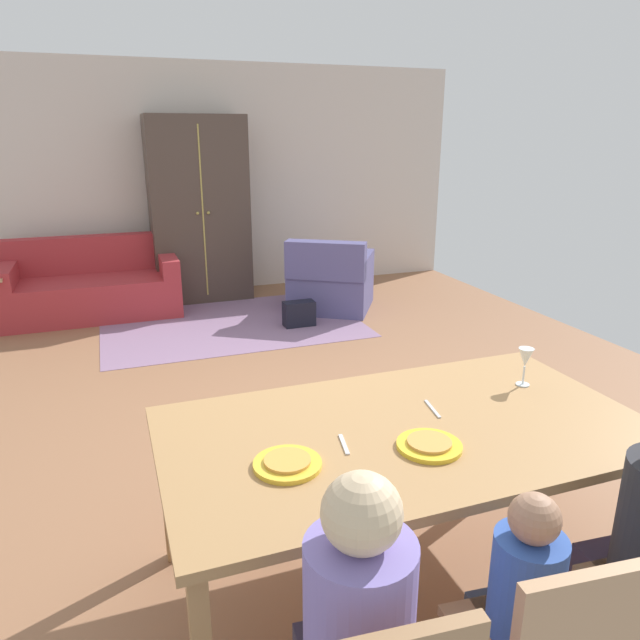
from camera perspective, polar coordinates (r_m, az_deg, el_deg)
ground_plane at (r=4.61m, az=-3.54°, el=-6.80°), size 6.47×6.46×0.02m
back_wall at (r=7.42m, az=-11.20°, el=13.15°), size 6.47×0.10×2.70m
dining_table at (r=2.49m, az=8.37°, el=-11.44°), size 1.99×1.09×0.76m
plate_near_man at (r=2.17m, az=-3.18°, el=-13.82°), size 0.25×0.25×0.02m
pizza_near_man at (r=2.17m, az=-3.19°, el=-13.48°), size 0.17×0.17×0.01m
plate_near_child at (r=2.32m, az=10.57°, el=-11.92°), size 0.25×0.25×0.02m
pizza_near_child at (r=2.31m, az=10.60°, el=-11.60°), size 0.17×0.17×0.01m
wine_glass at (r=2.92m, az=19.35°, el=-3.61°), size 0.07×0.07×0.19m
fork at (r=2.30m, az=2.34°, el=-11.99°), size 0.04×0.15×0.01m
knife at (r=2.62m, az=10.88°, el=-8.48°), size 0.04×0.17×0.01m
person_child at (r=2.16m, az=18.36°, el=-26.37°), size 0.22×0.30×0.92m
area_rug at (r=6.18m, az=-8.58°, el=-0.34°), size 2.60×1.80×0.01m
couch at (r=6.83m, az=-21.24°, el=2.97°), size 1.79×0.86×0.82m
armchair at (r=6.55m, az=1.04°, el=3.75°), size 1.18×1.18×0.82m
armoire at (r=7.05m, az=-11.69°, el=10.44°), size 1.10×0.59×2.10m
handbag at (r=6.02m, az=-2.05°, el=0.61°), size 0.32×0.16×0.26m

